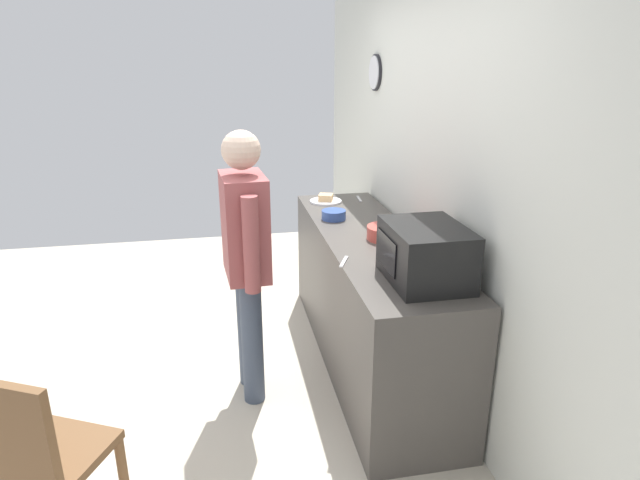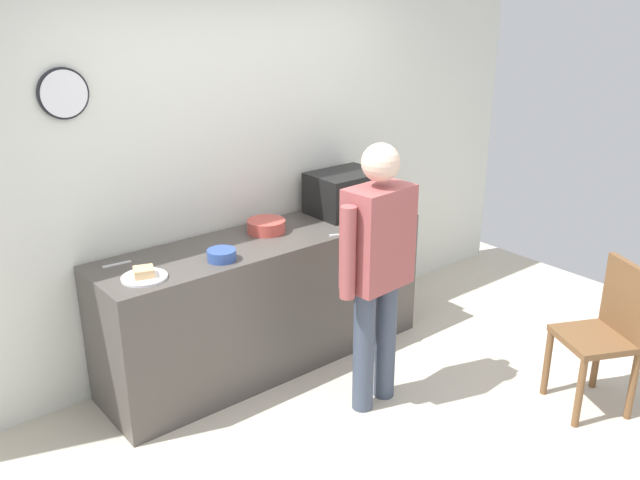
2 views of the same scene
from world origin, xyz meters
TOP-DOWN VIEW (x-y plane):
  - ground_plane at (0.00, 0.00)m, footprint 6.00×6.00m
  - back_wall at (-0.00, 1.60)m, footprint 5.40×0.13m
  - kitchen_counter at (-0.06, 1.22)m, footprint 2.29×0.62m
  - microwave at (0.71, 1.29)m, footprint 0.50×0.39m
  - sandwich_plate at (-0.96, 1.10)m, footprint 0.26×0.26m
  - salad_bowl at (0.02, 1.30)m, footprint 0.26×0.26m
  - cereal_bowl at (-0.47, 1.06)m, footprint 0.18×0.18m
  - fork_utensil at (0.37, 0.94)m, footprint 0.16×0.09m
  - spoon_utensil at (-0.99, 1.39)m, footprint 0.17×0.04m
  - person_standing at (0.18, 0.39)m, footprint 0.59×0.27m
  - wooden_chair at (1.24, -0.51)m, footprint 0.54×0.54m

SIDE VIEW (x-z plane):
  - ground_plane at x=0.00m, z-range 0.00..0.00m
  - kitchen_counter at x=-0.06m, z-range 0.00..0.92m
  - wooden_chair at x=1.24m, z-range 0.05..0.99m
  - fork_utensil at x=0.37m, z-range 0.92..0.93m
  - spoon_utensil at x=-0.99m, z-range 0.92..0.93m
  - sandwich_plate at x=-0.96m, z-range 0.91..0.97m
  - cereal_bowl at x=-0.47m, z-range 0.92..0.99m
  - salad_bowl at x=0.02m, z-range 0.92..1.00m
  - person_standing at x=0.18m, z-range 0.14..1.79m
  - microwave at x=0.71m, z-range 0.92..1.22m
  - back_wall at x=0.00m, z-range 0.00..2.60m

